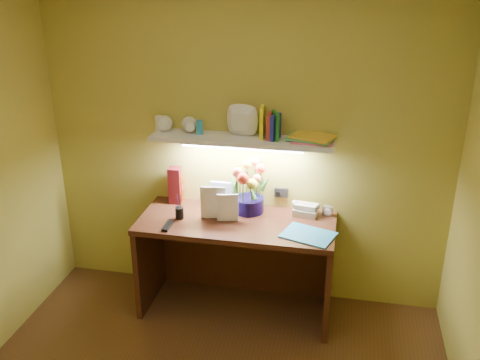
% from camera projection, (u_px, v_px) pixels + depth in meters
% --- Properties ---
extents(desk, '(1.40, 0.60, 0.75)m').
position_uv_depth(desk, '(237.00, 266.00, 3.95)').
color(desk, '#371A0F').
rests_on(desk, ground).
extents(flower_bouquet, '(0.28, 0.28, 0.38)m').
position_uv_depth(flower_bouquet, '(249.00, 187.00, 3.88)').
color(flower_bouquet, '#0C063A').
rests_on(flower_bouquet, desk).
extents(telephone, '(0.19, 0.15, 0.10)m').
position_uv_depth(telephone, '(306.00, 208.00, 3.88)').
color(telephone, beige).
rests_on(telephone, desk).
extents(desk_clock, '(0.08, 0.05, 0.07)m').
position_uv_depth(desk_clock, '(328.00, 211.00, 3.88)').
color(desk_clock, '#B7B7BC').
rests_on(desk_clock, desk).
extents(whisky_bottle, '(0.08, 0.08, 0.27)m').
position_uv_depth(whisky_bottle, '(178.00, 184.00, 4.08)').
color(whisky_bottle, '#9F2C04').
rests_on(whisky_bottle, desk).
extents(whisky_box, '(0.10, 0.10, 0.28)m').
position_uv_depth(whisky_box, '(175.00, 185.00, 4.05)').
color(whisky_box, '#550F13').
rests_on(whisky_box, desk).
extents(pen_cup, '(0.08, 0.08, 0.15)m').
position_uv_depth(pen_cup, '(179.00, 209.00, 3.82)').
color(pen_cup, black).
rests_on(pen_cup, desk).
extents(art_card, '(0.20, 0.04, 0.20)m').
position_uv_depth(art_card, '(224.00, 196.00, 3.97)').
color(art_card, white).
rests_on(art_card, desk).
extents(tv_remote, '(0.05, 0.16, 0.02)m').
position_uv_depth(tv_remote, '(168.00, 225.00, 3.72)').
color(tv_remote, black).
rests_on(tv_remote, desk).
extents(blue_folder, '(0.40, 0.34, 0.01)m').
position_uv_depth(blue_folder, '(308.00, 235.00, 3.60)').
color(blue_folder, '#2991CE').
rests_on(blue_folder, desk).
extents(desk_book_a, '(0.18, 0.04, 0.25)m').
position_uv_depth(desk_book_a, '(200.00, 202.00, 3.81)').
color(desk_book_a, white).
rests_on(desk_book_a, desk).
extents(desk_book_b, '(0.15, 0.04, 0.21)m').
position_uv_depth(desk_book_b, '(217.00, 208.00, 3.77)').
color(desk_book_b, white).
rests_on(desk_book_b, desk).
extents(wall_shelf, '(1.32, 0.31, 0.25)m').
position_uv_depth(wall_shelf, '(244.00, 135.00, 3.75)').
color(wall_shelf, white).
rests_on(wall_shelf, ground).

